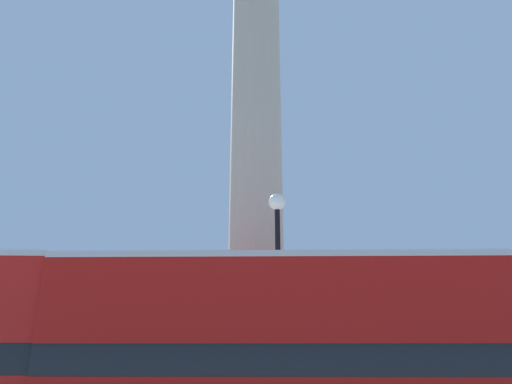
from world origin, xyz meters
The scene contains 3 objects.
monument_column centered at (0.00, 0.00, 7.94)m, with size 4.82×4.82×21.64m.
bus_a centered at (1.73, -5.44, 2.46)m, with size 11.22×2.93×4.46m.
street_lamp centered at (0.64, -3.60, 3.89)m, with size 0.45×0.45×6.64m.
Camera 1 is at (0.32, -15.24, 2.69)m, focal length 32.00 mm.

